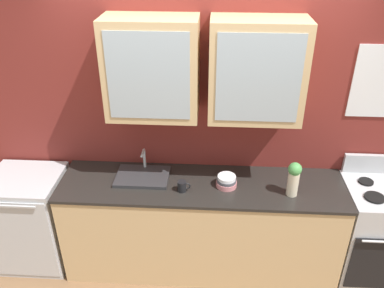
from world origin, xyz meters
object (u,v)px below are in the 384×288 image
bowl_stack (227,181)px  dishwasher (33,219)px  cup_near_sink (182,186)px  vase (294,178)px  stove_range (375,232)px  sink_faucet (143,176)px

bowl_stack → dishwasher: bearing=179.7°
cup_near_sink → vase: bearing=0.5°
bowl_stack → cup_near_sink: bowl_stack is taller
bowl_stack → dishwasher: 1.87m
vase → dishwasher: bearing=177.7°
stove_range → bowl_stack: (-1.35, -0.01, 0.51)m
stove_range → bowl_stack: bearing=-179.5°
stove_range → bowl_stack: size_ratio=6.34×
dishwasher → cup_near_sink: bearing=-4.1°
dishwasher → sink_faucet: bearing=3.8°
sink_faucet → cup_near_sink: 0.40m
stove_range → vase: (-0.82, -0.10, 0.63)m
vase → sink_faucet: bearing=172.7°
vase → cup_near_sink: size_ratio=2.75×
sink_faucet → dishwasher: (-1.06, -0.07, -0.49)m
vase → cup_near_sink: vase is taller
bowl_stack → cup_near_sink: 0.38m
stove_range → cup_near_sink: stove_range is taller
stove_range → dishwasher: (-3.15, -0.00, -0.01)m
stove_range → vase: size_ratio=3.67×
dishwasher → vase: bearing=-2.3°
bowl_stack → sink_faucet: bearing=173.9°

